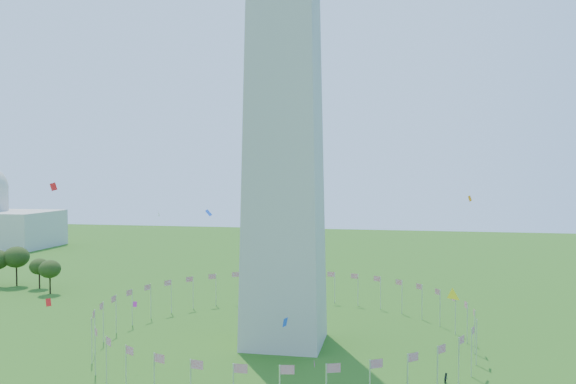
% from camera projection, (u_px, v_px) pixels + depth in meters
% --- Properties ---
extents(flag_ring, '(80.24, 80.24, 9.00)m').
position_uv_depth(flag_ring, '(285.00, 323.00, 123.07)').
color(flag_ring, silver).
rests_on(flag_ring, ground).
extents(kites_aloft, '(119.76, 68.86, 39.08)m').
position_uv_depth(kites_aloft, '(281.00, 275.00, 100.33)').
color(kites_aloft, yellow).
rests_on(kites_aloft, ground).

